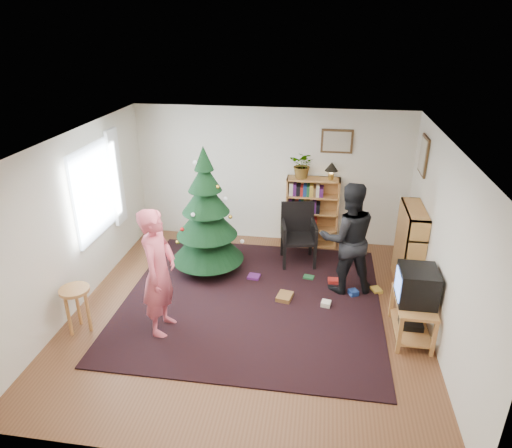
# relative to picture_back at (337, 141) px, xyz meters

# --- Properties ---
(floor) EXTENTS (5.00, 5.00, 0.00)m
(floor) POSITION_rel_picture_back_xyz_m (-1.15, -2.48, -1.95)
(floor) COLOR brown
(floor) RESTS_ON ground
(ceiling) EXTENTS (5.00, 5.00, 0.00)m
(ceiling) POSITION_rel_picture_back_xyz_m (-1.15, -2.48, 0.55)
(ceiling) COLOR white
(ceiling) RESTS_ON wall_back
(wall_back) EXTENTS (5.00, 0.02, 2.50)m
(wall_back) POSITION_rel_picture_back_xyz_m (-1.15, 0.02, -0.70)
(wall_back) COLOR silver
(wall_back) RESTS_ON floor
(wall_front) EXTENTS (5.00, 0.02, 2.50)m
(wall_front) POSITION_rel_picture_back_xyz_m (-1.15, -4.97, -0.70)
(wall_front) COLOR silver
(wall_front) RESTS_ON floor
(wall_left) EXTENTS (0.02, 5.00, 2.50)m
(wall_left) POSITION_rel_picture_back_xyz_m (-3.65, -2.48, -0.70)
(wall_left) COLOR silver
(wall_left) RESTS_ON floor
(wall_right) EXTENTS (0.02, 5.00, 2.50)m
(wall_right) POSITION_rel_picture_back_xyz_m (1.35, -2.48, -0.70)
(wall_right) COLOR silver
(wall_right) RESTS_ON floor
(rug) EXTENTS (3.80, 3.60, 0.02)m
(rug) POSITION_rel_picture_back_xyz_m (-1.15, -2.17, -1.94)
(rug) COLOR black
(rug) RESTS_ON floor
(window_pane) EXTENTS (0.04, 1.20, 1.40)m
(window_pane) POSITION_rel_picture_back_xyz_m (-3.62, -1.88, -0.45)
(window_pane) COLOR silver
(window_pane) RESTS_ON wall_left
(curtain) EXTENTS (0.06, 0.35, 1.60)m
(curtain) POSITION_rel_picture_back_xyz_m (-3.58, -1.18, -0.45)
(curtain) COLOR white
(curtain) RESTS_ON wall_left
(picture_back) EXTENTS (0.55, 0.03, 0.42)m
(picture_back) POSITION_rel_picture_back_xyz_m (0.00, 0.00, 0.00)
(picture_back) COLOR #4C3319
(picture_back) RESTS_ON wall_back
(picture_right) EXTENTS (0.03, 0.50, 0.60)m
(picture_right) POSITION_rel_picture_back_xyz_m (1.33, -0.73, 0.00)
(picture_right) COLOR #4C3319
(picture_right) RESTS_ON wall_right
(christmas_tree) EXTENTS (1.18, 1.18, 2.15)m
(christmas_tree) POSITION_rel_picture_back_xyz_m (-2.02, -1.39, -1.06)
(christmas_tree) COLOR #3F2816
(christmas_tree) RESTS_ON rug
(bookshelf_back) EXTENTS (0.95, 0.30, 1.30)m
(bookshelf_back) POSITION_rel_picture_back_xyz_m (-0.36, -0.14, -1.29)
(bookshelf_back) COLOR #C08944
(bookshelf_back) RESTS_ON floor
(bookshelf_right) EXTENTS (0.30, 0.95, 1.30)m
(bookshelf_right) POSITION_rel_picture_back_xyz_m (1.19, -1.32, -1.29)
(bookshelf_right) COLOR #C08944
(bookshelf_right) RESTS_ON floor
(tv_stand) EXTENTS (0.47, 0.85, 0.55)m
(tv_stand) POSITION_rel_picture_back_xyz_m (1.07, -2.68, -1.63)
(tv_stand) COLOR #C08944
(tv_stand) RESTS_ON floor
(crt_tv) EXTENTS (0.48, 0.52, 0.45)m
(crt_tv) POSITION_rel_picture_back_xyz_m (1.07, -2.68, -1.17)
(crt_tv) COLOR black
(crt_tv) RESTS_ON tv_stand
(armchair) EXTENTS (0.66, 0.67, 1.04)m
(armchair) POSITION_rel_picture_back_xyz_m (-0.55, -0.79, -1.39)
(armchair) COLOR black
(armchair) RESTS_ON rug
(stool) EXTENTS (0.39, 0.39, 0.65)m
(stool) POSITION_rel_picture_back_xyz_m (-3.35, -3.23, -1.44)
(stool) COLOR #C08944
(stool) RESTS_ON floor
(person_standing) EXTENTS (0.45, 0.66, 1.78)m
(person_standing) POSITION_rel_picture_back_xyz_m (-2.23, -3.05, -1.06)
(person_standing) COLOR #CF5364
(person_standing) RESTS_ON rug
(person_by_chair) EXTENTS (0.98, 0.83, 1.76)m
(person_by_chair) POSITION_rel_picture_back_xyz_m (0.22, -1.64, -1.07)
(person_by_chair) COLOR black
(person_by_chair) RESTS_ON rug
(potted_plant) EXTENTS (0.53, 0.49, 0.49)m
(potted_plant) POSITION_rel_picture_back_xyz_m (-0.56, -0.14, -0.41)
(potted_plant) COLOR gray
(potted_plant) RESTS_ON bookshelf_back
(table_lamp) EXTENTS (0.23, 0.23, 0.31)m
(table_lamp) POSITION_rel_picture_back_xyz_m (-0.06, -0.14, -0.44)
(table_lamp) COLOR #A57F33
(table_lamp) RESTS_ON bookshelf_back
(floor_clutter) EXTENTS (2.15, 0.96, 0.08)m
(floor_clutter) POSITION_rel_picture_back_xyz_m (-0.16, -1.75, -1.91)
(floor_clutter) COLOR #A51E19
(floor_clutter) RESTS_ON rug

